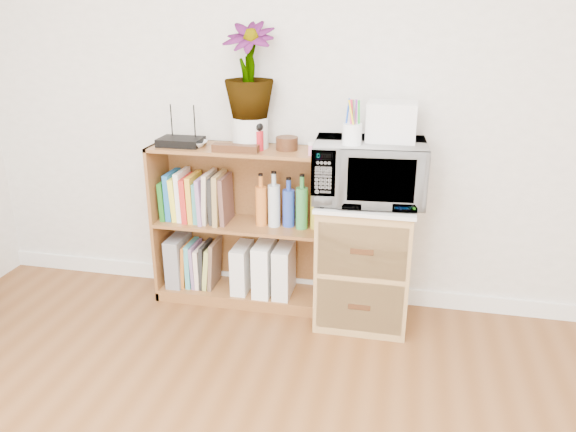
% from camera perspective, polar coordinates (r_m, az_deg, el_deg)
% --- Properties ---
extents(skirting_board, '(4.00, 0.02, 0.10)m').
position_cam_1_polar(skirting_board, '(3.55, 1.33, -7.10)').
color(skirting_board, white).
rests_on(skirting_board, ground).
extents(bookshelf, '(1.00, 0.30, 0.95)m').
position_cam_1_polar(bookshelf, '(3.32, -5.00, -1.05)').
color(bookshelf, brown).
rests_on(bookshelf, ground).
extents(wicker_unit, '(0.50, 0.45, 0.70)m').
position_cam_1_polar(wicker_unit, '(3.18, 7.75, -4.68)').
color(wicker_unit, '#9E7542').
rests_on(wicker_unit, ground).
extents(microwave, '(0.60, 0.43, 0.32)m').
position_cam_1_polar(microwave, '(2.98, 8.21, 4.51)').
color(microwave, white).
rests_on(microwave, wicker_unit).
extents(pen_cup, '(0.10, 0.10, 0.11)m').
position_cam_1_polar(pen_cup, '(2.85, 6.52, 8.26)').
color(pen_cup, white).
rests_on(pen_cup, microwave).
extents(small_appliance, '(0.25, 0.21, 0.20)m').
position_cam_1_polar(small_appliance, '(2.97, 10.48, 9.44)').
color(small_appliance, silver).
rests_on(small_appliance, microwave).
extents(router, '(0.24, 0.17, 0.04)m').
position_cam_1_polar(router, '(3.27, -10.84, 7.42)').
color(router, black).
rests_on(router, bookshelf).
extents(white_bowl, '(0.13, 0.13, 0.03)m').
position_cam_1_polar(white_bowl, '(3.23, -9.37, 7.23)').
color(white_bowl, silver).
rests_on(white_bowl, bookshelf).
extents(plant_pot, '(0.20, 0.20, 0.17)m').
position_cam_1_polar(plant_pot, '(3.16, -3.85, 8.47)').
color(plant_pot, silver).
rests_on(plant_pot, bookshelf).
extents(potted_plant, '(0.28, 0.28, 0.50)m').
position_cam_1_polar(potted_plant, '(3.11, -4.00, 14.54)').
color(potted_plant, '#376F2C').
rests_on(potted_plant, plant_pot).
extents(trinket_box, '(0.26, 0.06, 0.04)m').
position_cam_1_polar(trinket_box, '(3.08, -5.35, 6.87)').
color(trinket_box, '#3C2410').
rests_on(trinket_box, bookshelf).
extents(kokeshi_doll, '(0.05, 0.05, 0.11)m').
position_cam_1_polar(kokeshi_doll, '(3.09, -2.95, 7.64)').
color(kokeshi_doll, '#A9141E').
rests_on(kokeshi_doll, bookshelf).
extents(wooden_bowl, '(0.12, 0.12, 0.07)m').
position_cam_1_polar(wooden_bowl, '(3.11, -0.11, 7.39)').
color(wooden_bowl, '#361B0E').
rests_on(wooden_bowl, bookshelf).
extents(paint_jars, '(0.12, 0.04, 0.06)m').
position_cam_1_polar(paint_jars, '(2.98, 2.99, 6.68)').
color(paint_jars, pink).
rests_on(paint_jars, bookshelf).
extents(file_box, '(0.09, 0.24, 0.30)m').
position_cam_1_polar(file_box, '(3.55, -11.04, -4.34)').
color(file_box, gray).
rests_on(file_box, bookshelf).
extents(magazine_holder_left, '(0.09, 0.23, 0.29)m').
position_cam_1_polar(magazine_holder_left, '(3.42, -4.66, -5.23)').
color(magazine_holder_left, silver).
rests_on(magazine_holder_left, bookshelf).
extents(magazine_holder_mid, '(0.10, 0.25, 0.32)m').
position_cam_1_polar(magazine_holder_mid, '(3.37, -2.39, -5.22)').
color(magazine_holder_mid, white).
rests_on(magazine_holder_mid, bookshelf).
extents(magazine_holder_right, '(0.10, 0.24, 0.31)m').
position_cam_1_polar(magazine_holder_right, '(3.35, -0.41, -5.50)').
color(magazine_holder_right, silver).
rests_on(magazine_holder_right, bookshelf).
extents(cookbooks, '(0.41, 0.20, 0.30)m').
position_cam_1_polar(cookbooks, '(3.35, -9.28, 1.87)').
color(cookbooks, '#1B661B').
rests_on(cookbooks, bookshelf).
extents(liquor_bottles, '(0.39, 0.07, 0.32)m').
position_cam_1_polar(liquor_bottles, '(3.19, 0.12, 1.48)').
color(liquor_bottles, orange).
rests_on(liquor_bottles, bookshelf).
extents(lower_books, '(0.22, 0.19, 0.30)m').
position_cam_1_polar(lower_books, '(3.51, -8.77, -4.84)').
color(lower_books, '#BD6821').
rests_on(lower_books, bookshelf).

